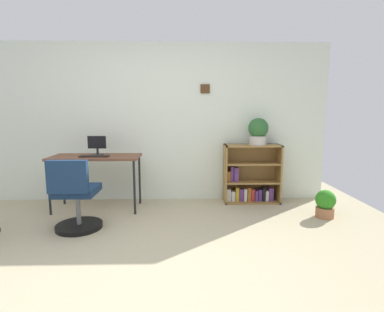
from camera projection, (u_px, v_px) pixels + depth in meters
ground_plane at (126, 272)px, 2.49m from camera, size 6.24×6.24×0.00m
wall_back at (152, 123)px, 4.44m from camera, size 5.20×0.12×2.32m
desk at (96, 160)px, 4.00m from camera, size 1.17×0.53×0.74m
monitor at (97, 146)px, 4.05m from camera, size 0.24×0.16×0.26m
keyboard at (94, 156)px, 3.91m from camera, size 0.38×0.11×0.02m
office_chair at (76, 200)px, 3.31m from camera, size 0.52×0.54×0.84m
bookshelf_low at (250, 177)px, 4.39m from camera, size 0.81×0.30×0.86m
potted_plant_on_shelf at (258, 131)px, 4.24m from camera, size 0.29×0.29×0.38m
potted_plant_floor at (325, 203)px, 3.75m from camera, size 0.25×0.25×0.35m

